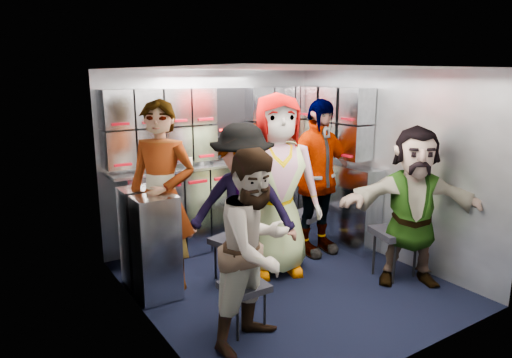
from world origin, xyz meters
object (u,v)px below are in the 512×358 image
attendant_arc_a (256,249)px  attendant_standing (162,198)px  jump_seat_mid_right (306,217)px  attendant_arc_d (317,178)px  jump_seat_near_left (244,289)px  jump_seat_near_right (396,235)px  jump_seat_mid_left (233,242)px  attendant_arc_b (242,208)px  attendant_arc_e (413,207)px  jump_seat_center (267,230)px  attendant_arc_c (277,185)px

attendant_arc_a → attendant_standing: bearing=82.1°
jump_seat_mid_right → attendant_arc_d: size_ratio=0.25×
jump_seat_near_left → jump_seat_near_right: 1.85m
jump_seat_mid_left → attendant_arc_b: bearing=-90.0°
jump_seat_near_left → attendant_arc_e: 1.91m
jump_seat_near_right → attendant_standing: (-2.10, 1.02, 0.47)m
jump_seat_center → attendant_arc_e: 1.53m
attendant_arc_b → attendant_arc_d: size_ratio=0.90×
jump_seat_center → jump_seat_near_right: size_ratio=0.90×
jump_seat_center → attendant_standing: bearing=175.9°
jump_seat_near_left → attendant_arc_c: attendant_arc_c is taller
attendant_standing → attendant_arc_d: (1.83, -0.08, -0.02)m
jump_seat_center → attendant_arc_d: attendant_arc_d is taller
jump_seat_near_left → attendant_arc_d: attendant_arc_d is taller
attendant_arc_c → jump_seat_center: bearing=110.3°
attendant_arc_a → attendant_arc_c: size_ratio=0.82×
jump_seat_mid_left → attendant_standing: bearing=162.6°
jump_seat_mid_left → attendant_arc_a: bearing=-111.1°
jump_seat_center → jump_seat_mid_right: size_ratio=1.04×
jump_seat_mid_left → attendant_arc_e: attendant_arc_e is taller
jump_seat_center → jump_seat_near_right: (0.96, -0.94, 0.04)m
attendant_standing → attendant_arc_d: size_ratio=1.02×
attendant_arc_e → jump_seat_center: bearing=167.6°
jump_seat_near_left → attendant_arc_d: size_ratio=0.23×
jump_seat_near_right → jump_seat_center: bearing=135.7°
jump_seat_near_right → attendant_arc_c: attendant_arc_c is taller
attendant_arc_b → attendant_arc_d: 1.22m
jump_seat_center → attendant_arc_d: 0.85m
attendant_arc_b → attendant_arc_c: 0.52m
jump_seat_center → attendant_arc_d: (0.69, -0.00, 0.49)m
attendant_standing → attendant_arc_d: 1.83m
jump_seat_mid_left → attendant_arc_e: bearing=-34.5°
jump_seat_mid_left → attendant_arc_a: attendant_arc_a is taller
jump_seat_center → attendant_standing: size_ratio=0.25×
jump_seat_center → attendant_arc_b: attendant_arc_b is taller
attendant_arc_b → jump_seat_mid_left: bearing=127.7°
jump_seat_center → attendant_arc_b: (-0.49, -0.30, 0.40)m
jump_seat_mid_left → attendant_standing: (-0.65, 0.20, 0.51)m
jump_seat_near_left → attendant_arc_a: size_ratio=0.27×
jump_seat_near_right → attendant_arc_a: (-1.85, -0.22, 0.32)m
attendant_arc_e → attendant_standing: bearing=-172.9°
jump_seat_near_right → attendant_arc_d: 1.08m
attendant_arc_a → attendant_arc_c: 1.34m
jump_seat_center → jump_seat_mid_left: bearing=-166.0°
attendant_arc_b → attendant_arc_a: bearing=-77.3°
attendant_arc_c → attendant_arc_d: size_ratio=1.05×
jump_seat_near_right → jump_seat_near_left: bearing=-178.7°
jump_seat_mid_right → attendant_arc_c: bearing=-152.5°
attendant_arc_c → jump_seat_mid_right: bearing=47.8°
jump_seat_mid_left → attendant_arc_c: 0.73m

